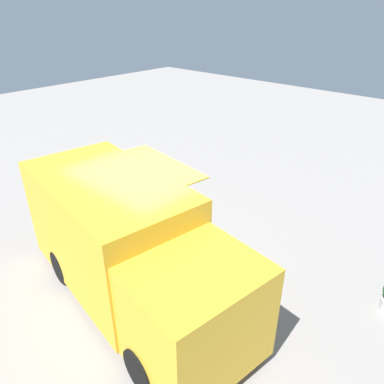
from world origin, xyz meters
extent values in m
plane|color=gray|center=(0.00, 0.00, 0.00)|extent=(40.00, 40.00, 0.00)
cube|color=gold|center=(-0.22, -0.93, 1.28)|extent=(3.96, 2.53, 2.15)
cube|color=gold|center=(2.40, -1.32, 1.07)|extent=(1.85, 2.14, 1.73)
cube|color=#241E2E|center=(3.17, -1.44, 1.37)|extent=(0.27, 1.59, 0.66)
cube|color=black|center=(-0.07, 0.07, 1.40)|extent=(2.02, 0.32, 0.75)
cube|color=gold|center=(-0.02, 0.36, 2.31)|extent=(2.29, 0.92, 0.03)
cube|color=black|center=(0.57, -1.05, 0.10)|extent=(5.21, 2.33, 0.20)
cylinder|color=black|center=(2.06, -2.17, 0.36)|extent=(0.75, 0.32, 0.72)
cylinder|color=black|center=(2.33, -0.41, 0.36)|extent=(0.75, 0.32, 0.72)
cylinder|color=black|center=(-1.00, -1.72, 0.36)|extent=(0.75, 0.32, 0.72)
cylinder|color=black|center=(-0.74, 0.05, 0.36)|extent=(0.75, 0.32, 0.72)
ellipsoid|color=black|center=(-2.94, 1.45, 0.06)|extent=(0.68, 0.68, 0.12)
cube|color=black|center=(-2.86, 1.25, 0.06)|extent=(0.34, 0.33, 0.11)
cube|color=black|center=(-2.72, 1.39, 0.06)|extent=(0.34, 0.33, 0.11)
cube|color=silver|center=(-2.94, 1.45, 0.39)|extent=(0.38, 0.37, 0.53)
sphere|color=beige|center=(-2.94, 1.45, 0.75)|extent=(0.21, 0.21, 0.21)
sphere|color=#4F3915|center=(-2.94, 1.45, 0.78)|extent=(0.22, 0.22, 0.22)
cube|color=silver|center=(-2.90, 1.29, 0.46)|extent=(0.31, 0.30, 0.28)
cube|color=silver|center=(-2.77, 1.43, 0.46)|extent=(0.31, 0.30, 0.28)
cylinder|color=tan|center=(-2.71, 1.24, 0.38)|extent=(0.26, 0.31, 0.07)
cube|color=red|center=(-2.71, 1.24, 0.39)|extent=(0.20, 0.25, 0.02)
cylinder|color=#BA7E52|center=(-4.46, 2.97, 0.19)|extent=(0.39, 0.39, 0.37)
torus|color=tan|center=(-4.46, 2.97, 0.36)|extent=(0.42, 0.42, 0.04)
ellipsoid|color=#217A2B|center=(-4.46, 2.97, 0.53)|extent=(0.43, 0.43, 0.36)
sphere|color=#F0EA5B|center=(-4.48, 3.13, 0.61)|extent=(0.06, 0.06, 0.06)
sphere|color=#EDF64C|center=(-4.52, 3.10, 0.62)|extent=(0.08, 0.08, 0.08)
sphere|color=#E8D95C|center=(-4.47, 2.79, 0.55)|extent=(0.09, 0.09, 0.09)
sphere|color=#EFDB4B|center=(-4.61, 3.06, 0.56)|extent=(0.09, 0.09, 0.09)
sphere|color=#D9E55E|center=(-4.49, 2.84, 0.65)|extent=(0.08, 0.08, 0.08)
camera|label=1|loc=(5.03, -4.31, 5.25)|focal=33.78mm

